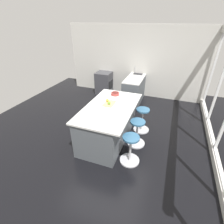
{
  "coord_description": "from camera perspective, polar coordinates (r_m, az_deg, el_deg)",
  "views": [
    {
      "loc": [
        3.61,
        1.46,
        2.82
      ],
      "look_at": [
        0.27,
        0.22,
        0.8
      ],
      "focal_mm": 26.84,
      "sensor_mm": 36.0,
      "label": 1
    }
  ],
  "objects": [
    {
      "name": "ground_plane",
      "position": [
        4.8,
        -1.4,
        -6.35
      ],
      "size": [
        7.46,
        7.46,
        0.0
      ],
      "primitive_type": "plane",
      "color": "black"
    },
    {
      "name": "interior_partition_left",
      "position": [
        6.81,
        7.73,
        16.59
      ],
      "size": [
        0.12,
        5.34,
        2.64
      ],
      "color": "beige",
      "rests_on": "ground_plane"
    },
    {
      "name": "sink_cabinet",
      "position": [
        6.69,
        8.22,
        8.63
      ],
      "size": [
        2.02,
        0.6,
        1.19
      ],
      "color": "#4C5156",
      "rests_on": "ground_plane"
    },
    {
      "name": "oven_range",
      "position": [
        7.07,
        -2.73,
        9.89
      ],
      "size": [
        0.6,
        0.61,
        0.88
      ],
      "color": "#38383D",
      "rests_on": "ground_plane"
    },
    {
      "name": "kitchen_island",
      "position": [
        4.29,
        -1.22,
        -3.54
      ],
      "size": [
        2.01,
        1.15,
        0.94
      ],
      "color": "#4C5156",
      "rests_on": "ground_plane"
    },
    {
      "name": "stool_by_window",
      "position": [
        4.73,
        10.16,
        -2.86
      ],
      "size": [
        0.44,
        0.44,
        0.67
      ],
      "color": "#B7B7BC",
      "rests_on": "ground_plane"
    },
    {
      "name": "stool_middle",
      "position": [
        4.21,
        8.45,
        -7.22
      ],
      "size": [
        0.44,
        0.44,
        0.67
      ],
      "color": "#B7B7BC",
      "rests_on": "ground_plane"
    },
    {
      "name": "stool_near_camera",
      "position": [
        3.73,
        6.22,
        -12.74
      ],
      "size": [
        0.44,
        0.44,
        0.67
      ],
      "color": "#B7B7BC",
      "rests_on": "ground_plane"
    },
    {
      "name": "cutting_board",
      "position": [
        4.17,
        -0.92,
        2.92
      ],
      "size": [
        0.36,
        0.24,
        0.02
      ],
      "primitive_type": "cube",
      "color": "tan",
      "rests_on": "kitchen_island"
    },
    {
      "name": "apple_yellow",
      "position": [
        4.23,
        -1.58,
        4.04
      ],
      "size": [
        0.07,
        0.07,
        0.07
      ],
      "primitive_type": "sphere",
      "color": "gold",
      "rests_on": "cutting_board"
    },
    {
      "name": "apple_green",
      "position": [
        4.09,
        -1.03,
        3.11
      ],
      "size": [
        0.08,
        0.08,
        0.08
      ],
      "primitive_type": "sphere",
      "color": "#609E2D",
      "rests_on": "cutting_board"
    },
    {
      "name": "fruit_bowl",
      "position": [
        4.65,
        1.06,
        6.28
      ],
      "size": [
        0.22,
        0.22,
        0.07
      ],
      "color": "#993833",
      "rests_on": "kitchen_island"
    }
  ]
}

